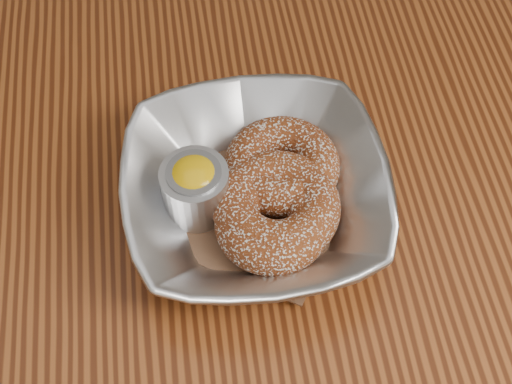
{
  "coord_description": "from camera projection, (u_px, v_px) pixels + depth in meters",
  "views": [
    {
      "loc": [
        -0.1,
        -0.29,
        1.28
      ],
      "look_at": [
        -0.05,
        0.04,
        0.78
      ],
      "focal_mm": 50.0,
      "sensor_mm": 36.0,
      "label": 1
    }
  ],
  "objects": [
    {
      "name": "donut_back",
      "position": [
        282.0,
        166.0,
        0.62
      ],
      "size": [
        0.13,
        0.13,
        0.04
      ],
      "primitive_type": "torus",
      "rotation": [
        0.0,
        0.0,
        0.31
      ],
      "color": "maroon",
      "rests_on": "parchment"
    },
    {
      "name": "ramekin",
      "position": [
        195.0,
        187.0,
        0.6
      ],
      "size": [
        0.06,
        0.06,
        0.06
      ],
      "color": "#BBBEC3",
      "rests_on": "table"
    },
    {
      "name": "table",
      "position": [
        315.0,
        292.0,
        0.69
      ],
      "size": [
        1.2,
        0.8,
        0.75
      ],
      "color": "brown",
      "rests_on": "ground_plane"
    },
    {
      "name": "parchment",
      "position": [
        256.0,
        205.0,
        0.62
      ],
      "size": [
        0.2,
        0.2,
        0.0
      ],
      "primitive_type": "cube",
      "rotation": [
        0.0,
        0.0,
        1.01
      ],
      "color": "brown",
      "rests_on": "table"
    },
    {
      "name": "donut_front",
      "position": [
        276.0,
        206.0,
        0.6
      ],
      "size": [
        0.11,
        0.11,
        0.04
      ],
      "primitive_type": "torus",
      "rotation": [
        0.0,
        0.0,
        -0.05
      ],
      "color": "maroon",
      "rests_on": "parchment"
    },
    {
      "name": "serving_bowl",
      "position": [
        256.0,
        194.0,
        0.61
      ],
      "size": [
        0.23,
        0.23,
        0.06
      ],
      "primitive_type": "imported",
      "color": "#BBBEC3",
      "rests_on": "table"
    },
    {
      "name": "donut_extra",
      "position": [
        272.0,
        223.0,
        0.59
      ],
      "size": [
        0.1,
        0.1,
        0.03
      ],
      "primitive_type": "torus",
      "rotation": [
        0.0,
        0.0,
        0.06
      ],
      "color": "maroon",
      "rests_on": "parchment"
    }
  ]
}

